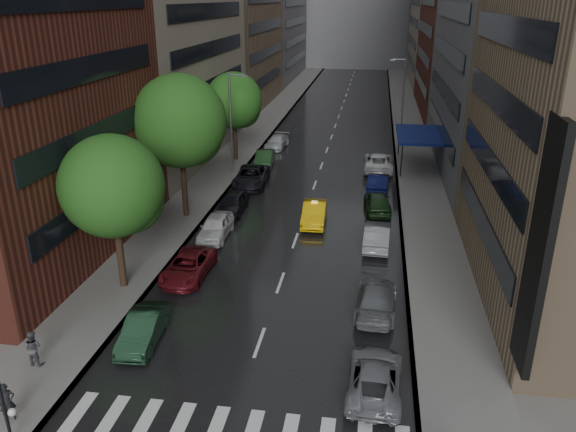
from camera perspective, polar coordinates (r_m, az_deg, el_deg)
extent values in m
plane|color=gray|center=(24.14, -4.91, -17.95)|extent=(220.00, 220.00, 0.00)
cube|color=black|center=(69.91, 4.71, 8.76)|extent=(14.00, 140.00, 0.01)
cube|color=gray|center=(71.08, -2.63, 9.08)|extent=(4.00, 140.00, 0.15)
cube|color=gray|center=(69.86, 12.17, 8.41)|extent=(4.00, 140.00, 0.15)
cube|color=silver|center=(24.69, -20.75, -18.44)|extent=(0.55, 2.80, 0.01)
cube|color=silver|center=(24.11, -17.67, -19.10)|extent=(0.55, 2.80, 0.01)
cube|color=silver|center=(23.59, -14.42, -19.74)|extent=(0.55, 2.80, 0.01)
cube|color=silver|center=(23.15, -11.02, -20.34)|extent=(0.55, 2.80, 0.01)
cube|color=silver|center=(22.79, -7.46, -20.89)|extent=(0.55, 2.80, 0.01)
cube|color=maroon|center=(36.05, -25.54, 15.83)|extent=(8.00, 20.00, 26.00)
cube|color=#937A5B|center=(84.51, -5.01, 18.48)|extent=(8.00, 28.00, 22.00)
cube|color=slate|center=(55.11, 20.37, 16.78)|extent=(8.00, 28.00, 24.00)
cube|color=gray|center=(112.52, 14.94, 20.15)|extent=(8.00, 32.00, 28.00)
cube|color=black|center=(22.79, 24.15, -3.25)|extent=(0.30, 2.20, 10.00)
cylinder|color=#382619|center=(32.09, -16.73, -3.19)|extent=(0.40, 0.40, 4.81)
sphere|color=#1E5116|center=(30.82, -17.44, 2.92)|extent=(5.50, 5.50, 5.50)
cylinder|color=#382619|center=(41.37, -10.53, 3.62)|extent=(0.40, 0.40, 5.74)
sphere|color=#1E5116|center=(40.29, -10.95, 9.45)|extent=(6.56, 6.56, 6.56)
cylinder|color=#382619|center=(55.79, -5.38, 7.98)|extent=(0.40, 0.40, 4.76)
sphere|color=#1E5116|center=(55.07, -5.51, 11.60)|extent=(5.44, 5.44, 5.44)
imported|color=yellow|center=(40.28, 2.69, 0.29)|extent=(1.76, 4.68, 1.53)
imported|color=#183521|center=(27.75, -14.47, -11.03)|extent=(1.80, 4.38, 1.41)
imported|color=maroon|center=(33.13, -10.10, -5.06)|extent=(2.40, 5.00, 1.37)
imported|color=silver|center=(38.17, -7.37, -1.09)|extent=(1.86, 4.53, 1.54)
imported|color=black|center=(42.44, -5.64, 1.33)|extent=(1.83, 4.50, 1.53)
imported|color=black|center=(48.44, -3.76, 4.01)|extent=(2.95, 5.92, 1.61)
imported|color=#19381B|center=(54.10, -2.40, 5.85)|extent=(1.92, 4.65, 1.50)
imported|color=#B2B8BC|center=(60.76, -1.12, 7.53)|extent=(2.29, 4.75, 1.33)
imported|color=slate|center=(24.29, 8.80, -15.89)|extent=(2.36, 4.85, 1.33)
imported|color=slate|center=(29.63, 8.94, -8.30)|extent=(2.27, 5.08, 1.45)
imported|color=gray|center=(36.99, 9.04, -1.95)|extent=(1.80, 4.70, 1.53)
imported|color=#1A3518|center=(42.90, 9.10, 1.43)|extent=(2.28, 4.81, 1.59)
imported|color=#0D113D|center=(47.42, 9.13, 3.36)|extent=(1.93, 4.82, 1.56)
imported|color=silver|center=(53.52, 9.17, 5.48)|extent=(2.73, 5.82, 1.61)
imported|color=black|center=(24.79, -26.63, -16.56)|extent=(0.69, 0.67, 1.60)
sphere|color=white|center=(24.83, -26.23, -17.44)|extent=(0.32, 0.32, 0.32)
imported|color=#49484D|center=(27.49, -24.51, -12.10)|extent=(0.81, 0.63, 1.66)
imported|color=black|center=(27.08, -24.77, -10.65)|extent=(0.96, 0.98, 0.88)
cylinder|color=black|center=(23.24, -26.89, -16.92)|extent=(0.12, 0.12, 3.20)
cylinder|color=gray|center=(50.80, -5.82, 9.26)|extent=(0.18, 0.18, 9.00)
cube|color=gray|center=(49.75, -4.40, 13.96)|extent=(0.50, 0.22, 0.16)
cylinder|color=gray|center=(64.02, 11.61, 11.47)|extent=(0.18, 0.18, 9.00)
cube|color=gray|center=(63.40, 10.59, 15.29)|extent=(0.50, 0.22, 0.16)
cube|color=navy|center=(54.59, 13.13, 8.05)|extent=(4.00, 8.00, 0.25)
cylinder|color=black|center=(51.18, 11.46, 5.57)|extent=(0.12, 0.12, 3.00)
cylinder|color=black|center=(58.53, 11.21, 7.58)|extent=(0.12, 0.12, 3.00)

